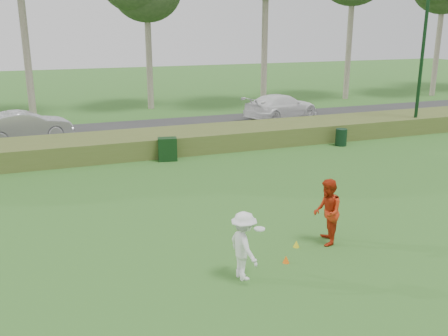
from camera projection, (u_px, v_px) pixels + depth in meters
name	position (u px, v px, depth m)	size (l,w,h in m)	color
ground	(276.00, 253.00, 13.41)	(120.00, 120.00, 0.00)	#2A6321
reed_strip	(166.00, 142.00, 24.08)	(80.00, 3.00, 0.90)	#4A5C24
park_road	(145.00, 130.00, 28.69)	(80.00, 6.00, 0.06)	#2D2D2D
lamp_post	(425.00, 30.00, 26.43)	(0.70, 0.70, 8.18)	black
player_white	(244.00, 246.00, 11.87)	(0.90, 1.15, 1.70)	white
player_red	(327.00, 212.00, 13.76)	(0.91, 0.71, 1.87)	red
cone_orange	(286.00, 259.00, 12.85)	(0.18, 0.18, 0.19)	orange
cone_yellow	(296.00, 244.00, 13.75)	(0.18, 0.18, 0.19)	yellow
utility_cabinet	(168.00, 149.00, 22.32)	(0.83, 0.52, 1.04)	black
trash_bin	(341.00, 137.00, 25.09)	(0.57, 0.57, 0.85)	black
car_mid	(25.00, 126.00, 25.89)	(1.61, 4.61, 1.52)	#BCBDC1
car_right	(281.00, 106.00, 31.89)	(2.15, 5.29, 1.53)	white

